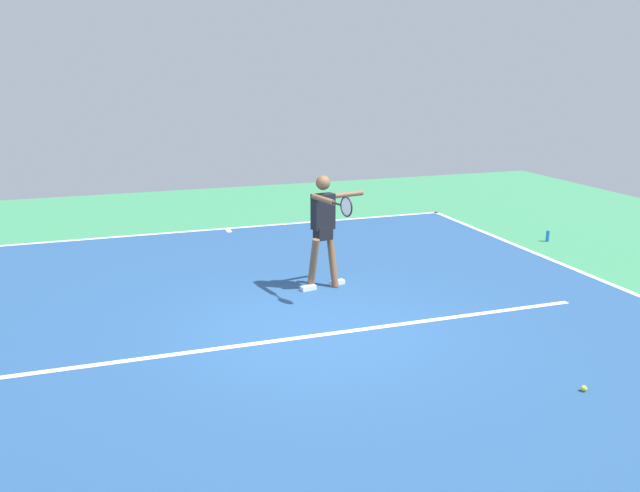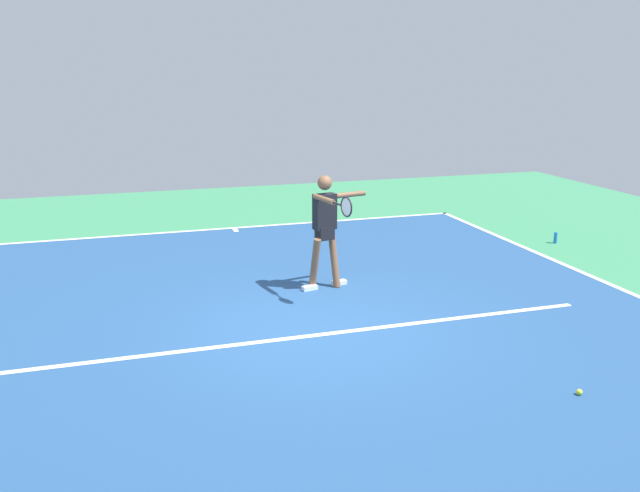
{
  "view_description": "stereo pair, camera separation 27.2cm",
  "coord_description": "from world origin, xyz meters",
  "px_view_note": "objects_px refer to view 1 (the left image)",
  "views": [
    {
      "loc": [
        2.66,
        7.85,
        3.35
      ],
      "look_at": [
        -0.32,
        -0.79,
        0.9
      ],
      "focal_mm": 37.67,
      "sensor_mm": 36.0,
      "label": 1
    },
    {
      "loc": [
        2.4,
        7.94,
        3.35
      ],
      "look_at": [
        -0.32,
        -0.79,
        0.9
      ],
      "focal_mm": 37.67,
      "sensor_mm": 36.0,
      "label": 2
    }
  ],
  "objects_px": {
    "tennis_ball_by_baseline": "(584,389)",
    "water_bottle": "(548,236)",
    "tennis_ball_centre_court": "(321,228)",
    "tennis_player": "(325,224)"
  },
  "relations": [
    {
      "from": "tennis_ball_by_baseline",
      "to": "water_bottle",
      "type": "bearing_deg",
      "value": -123.96
    },
    {
      "from": "water_bottle",
      "to": "tennis_player",
      "type": "bearing_deg",
      "value": 14.04
    },
    {
      "from": "tennis_ball_by_baseline",
      "to": "tennis_player",
      "type": "bearing_deg",
      "value": -70.66
    },
    {
      "from": "tennis_player",
      "to": "tennis_ball_by_baseline",
      "type": "bearing_deg",
      "value": 97.22
    },
    {
      "from": "tennis_ball_centre_court",
      "to": "water_bottle",
      "type": "distance_m",
      "value": 4.6
    },
    {
      "from": "tennis_ball_by_baseline",
      "to": "water_bottle",
      "type": "relative_size",
      "value": 0.3
    },
    {
      "from": "tennis_ball_centre_court",
      "to": "tennis_ball_by_baseline",
      "type": "relative_size",
      "value": 1.0
    },
    {
      "from": "tennis_player",
      "to": "tennis_ball_centre_court",
      "type": "relative_size",
      "value": 26.99
    },
    {
      "from": "tennis_ball_centre_court",
      "to": "water_bottle",
      "type": "relative_size",
      "value": 0.3
    },
    {
      "from": "tennis_ball_centre_court",
      "to": "tennis_player",
      "type": "bearing_deg",
      "value": 71.74
    }
  ]
}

